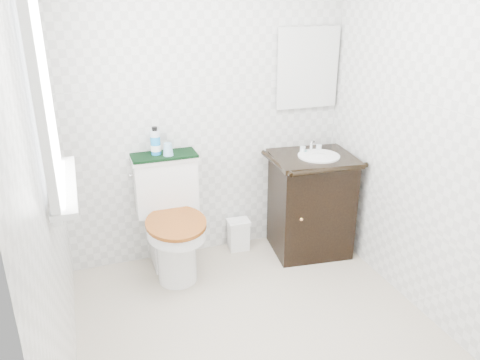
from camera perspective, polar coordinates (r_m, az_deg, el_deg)
floor at (r=3.06m, az=2.98°, el=-18.79°), size 2.40×2.40×0.00m
wall_back at (r=3.55m, az=-4.09°, el=8.87°), size 2.40×0.00×2.40m
wall_front at (r=1.53m, az=21.54°, el=-10.92°), size 2.40×0.00×2.40m
wall_left at (r=2.29m, az=-22.79°, el=-0.19°), size 0.00×2.40×2.40m
wall_right at (r=3.04m, az=23.05°, el=5.00°), size 0.00×2.40×2.40m
window at (r=2.43m, az=-23.10°, el=9.67°), size 0.02×0.70×0.90m
mirror at (r=3.78m, az=8.23°, el=13.35°), size 0.50×0.02×0.60m
toilet at (r=3.54m, az=-8.36°, el=-5.47°), size 0.48×0.66×0.88m
vanity at (r=3.81m, az=8.63°, el=-2.63°), size 0.68×0.60×0.92m
trash_bin at (r=3.90m, az=-0.19°, el=-6.63°), size 0.19×0.15×0.26m
towel at (r=3.45m, az=-9.25°, el=2.99°), size 0.47×0.22×0.02m
mouthwash_bottle at (r=3.43m, az=-10.28°, el=4.59°), size 0.07×0.07×0.21m
cup at (r=3.41m, az=-8.77°, el=3.73°), size 0.07×0.07×0.09m
soap_bar at (r=3.73m, az=7.84°, el=3.48°), size 0.07×0.04×0.02m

